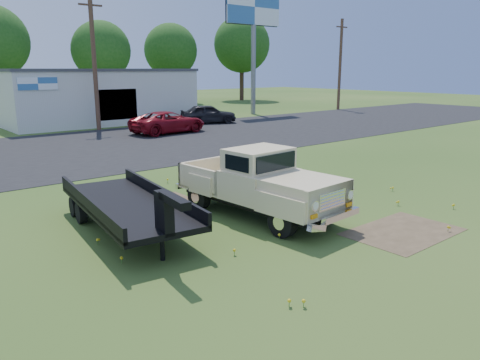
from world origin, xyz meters
The scene contains 15 objects.
ground centered at (0.00, 0.00, 0.00)m, with size 140.00×140.00×0.00m, color #294D18.
asphalt_lot centered at (0.00, 15.00, 0.00)m, with size 90.00×14.00×0.02m, color black.
dirt_patch_a centered at (1.50, -3.00, 0.00)m, with size 3.00×2.00×0.01m, color brown.
dirt_patch_b centered at (-2.00, 3.50, 0.00)m, with size 2.20×1.60×0.01m, color brown.
commercial_building centered at (6.00, 26.99, 2.10)m, with size 14.20×8.20×4.15m.
billboard centered at (20.00, 24.04, 8.54)m, with size 6.10×0.45×11.05m.
utility_pole_mid centered at (4.00, 22.00, 4.60)m, with size 1.60×0.30×9.00m.
utility_pole_east centered at (30.00, 22.00, 4.60)m, with size 1.60×0.30×9.00m.
treeline_e centered at (12.00, 39.00, 5.98)m, with size 6.08×6.08×9.04m.
treeline_f centered at (22.00, 41.50, 6.30)m, with size 6.40×6.40×9.52m.
treeline_g centered at (32.00, 40.00, 7.25)m, with size 7.36×7.36×10.95m.
vintage_pickup_truck centered at (-0.47, 0.47, 0.99)m, with size 2.13×5.47×1.98m, color beige, non-canonical shape.
flatbed_trailer centered at (-3.98, 1.67, 0.82)m, with size 2.02×6.05×1.65m, color black, non-canonical shape.
red_pickup centered at (6.85, 17.47, 0.71)m, with size 2.35×5.09×1.42m, color maroon.
dark_sedan centered at (12.18, 20.36, 0.73)m, with size 1.72×4.28×1.46m, color black.
Camera 1 is at (-9.15, -9.15, 4.14)m, focal length 35.00 mm.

